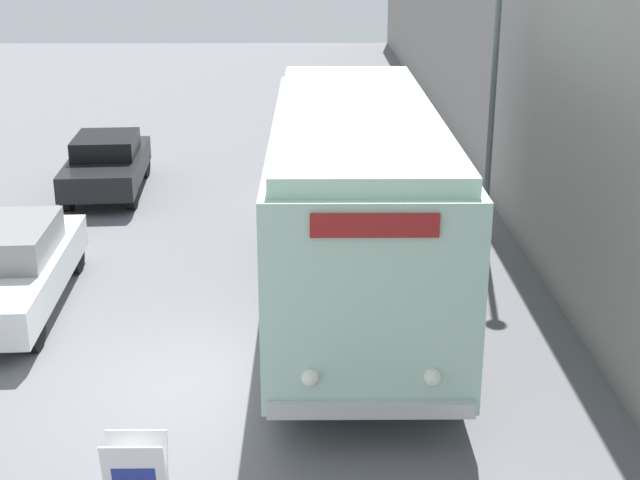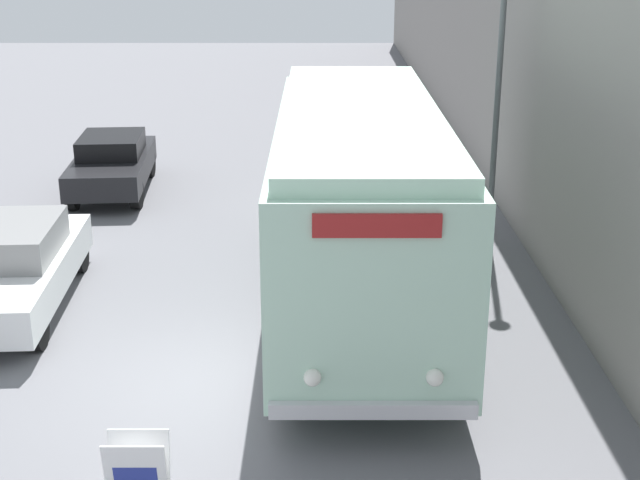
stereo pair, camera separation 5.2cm
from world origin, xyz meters
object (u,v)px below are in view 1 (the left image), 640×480
at_px(streetlamp, 498,19).
at_px(sign_board, 136,478).
at_px(parked_car_mid, 107,163).
at_px(parked_car_near, 3,267).
at_px(vintage_bus, 355,198).

bearing_deg(streetlamp, sign_board, -121.05).
height_order(sign_board, parked_car_mid, parked_car_mid).
distance_m(parked_car_near, parked_car_mid, 7.07).
bearing_deg(vintage_bus, parked_car_near, 179.86).
bearing_deg(streetlamp, parked_car_near, -158.77).
height_order(parked_car_near, parked_car_mid, parked_car_near).
bearing_deg(sign_board, streetlamp, 58.95).
xyz_separation_m(parked_car_near, parked_car_mid, (0.21, 7.07, -0.01)).
height_order(vintage_bus, sign_board, vintage_bus).
distance_m(sign_board, parked_car_mid, 13.17).
relative_size(vintage_bus, sign_board, 9.46).
relative_size(parked_car_near, parked_car_mid, 1.11).
height_order(streetlamp, parked_car_mid, streetlamp).
xyz_separation_m(vintage_bus, parked_car_mid, (-5.73, 7.08, -1.22)).
relative_size(sign_board, parked_car_mid, 0.22).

